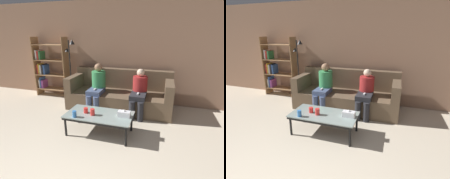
{
  "view_description": "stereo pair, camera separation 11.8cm",
  "coord_description": "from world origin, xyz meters",
  "views": [
    {
      "loc": [
        0.98,
        -0.45,
        1.79
      ],
      "look_at": [
        0.0,
        2.86,
        0.68
      ],
      "focal_mm": 28.0,
      "sensor_mm": 36.0,
      "label": 1
    },
    {
      "loc": [
        1.1,
        -0.41,
        1.79
      ],
      "look_at": [
        0.0,
        2.86,
        0.68
      ],
      "focal_mm": 28.0,
      "sensor_mm": 36.0,
      "label": 2
    }
  ],
  "objects": [
    {
      "name": "coffee_table",
      "position": [
        -0.06,
        2.25,
        0.35
      ],
      "size": [
        1.21,
        0.61,
        0.39
      ],
      "color": "#8C9E99",
      "rests_on": "ground_plane"
    },
    {
      "name": "seated_person_mid_left",
      "position": [
        0.5,
        3.29,
        0.56
      ],
      "size": [
        0.33,
        0.71,
        1.04
      ],
      "color": "#28282D",
      "rests_on": "ground_plane"
    },
    {
      "name": "cup_far_center",
      "position": [
        -0.31,
        2.22,
        0.44
      ],
      "size": [
        0.08,
        0.08,
        0.1
      ],
      "color": "red",
      "rests_on": "coffee_table"
    },
    {
      "name": "seated_person_left_end",
      "position": [
        -0.5,
        3.31,
        0.59
      ],
      "size": [
        0.33,
        0.67,
        1.11
      ],
      "color": "#47567A",
      "rests_on": "ground_plane"
    },
    {
      "name": "wall_back",
      "position": [
        0.0,
        4.06,
        1.3
      ],
      "size": [
        12.0,
        0.06,
        2.6
      ],
      "color": "#9E755B",
      "rests_on": "ground_plane"
    },
    {
      "name": "cup_near_right",
      "position": [
        -0.43,
        2.01,
        0.45
      ],
      "size": [
        0.07,
        0.07,
        0.12
      ],
      "color": "#3372BF",
      "rests_on": "coffee_table"
    },
    {
      "name": "tissue_box",
      "position": [
        0.39,
        2.28,
        0.44
      ],
      "size": [
        0.22,
        0.12,
        0.13
      ],
      "color": "white",
      "rests_on": "coffee_table"
    },
    {
      "name": "couch",
      "position": [
        0.0,
        3.53,
        0.33
      ],
      "size": [
        2.48,
        0.94,
        0.92
      ],
      "color": "brown",
      "rests_on": "ground_plane"
    },
    {
      "name": "bookshelf",
      "position": [
        -2.24,
        3.83,
        0.82
      ],
      "size": [
        0.99,
        0.32,
        1.7
      ],
      "color": "#9E754C",
      "rests_on": "ground_plane"
    },
    {
      "name": "cup_near_left",
      "position": [
        -0.16,
        2.17,
        0.45
      ],
      "size": [
        0.08,
        0.08,
        0.12
      ],
      "color": "red",
      "rests_on": "coffee_table"
    },
    {
      "name": "standing_lamp",
      "position": [
        -1.4,
        3.69,
        1.0
      ],
      "size": [
        0.31,
        0.26,
        1.64
      ],
      "color": "black",
      "rests_on": "ground_plane"
    }
  ]
}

